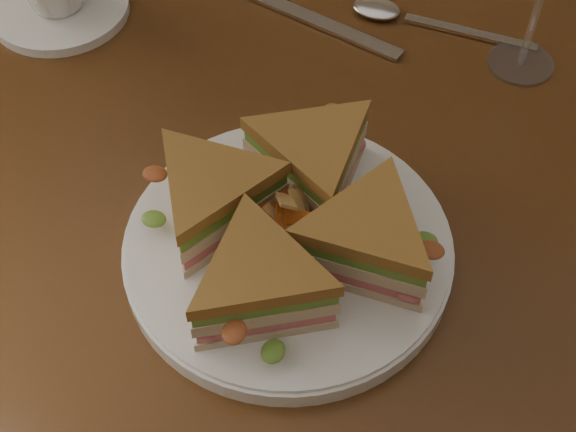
{
  "coord_description": "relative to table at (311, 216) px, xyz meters",
  "views": [
    {
      "loc": [
        0.14,
        -0.44,
        1.26
      ],
      "look_at": [
        0.02,
        -0.11,
        0.8
      ],
      "focal_mm": 50.0,
      "sensor_mm": 36.0,
      "label": 1
    }
  ],
  "objects": [
    {
      "name": "table",
      "position": [
        0.0,
        0.0,
        0.0
      ],
      "size": [
        1.2,
        0.8,
        0.75
      ],
      "color": "#371D0C",
      "rests_on": "ground"
    },
    {
      "name": "plate",
      "position": [
        0.02,
        -0.11,
        0.11
      ],
      "size": [
        0.25,
        0.25,
        0.02
      ],
      "primitive_type": "cylinder",
      "color": "white",
      "rests_on": "table"
    },
    {
      "name": "sandwich_wedges",
      "position": [
        0.02,
        -0.11,
        0.14
      ],
      "size": [
        0.24,
        0.24,
        0.06
      ],
      "color": "beige",
      "rests_on": "plate"
    },
    {
      "name": "crisps_mound",
      "position": [
        0.02,
        -0.11,
        0.14
      ],
      "size": [
        0.09,
        0.09,
        0.05
      ],
      "primitive_type": null,
      "color": "orange",
      "rests_on": "plate"
    },
    {
      "name": "spoon",
      "position": [
        0.02,
        0.19,
        0.1
      ],
      "size": [
        0.18,
        0.03,
        0.01
      ],
      "rotation": [
        0.0,
        0.0,
        -0.01
      ],
      "color": "silver",
      "rests_on": "table"
    },
    {
      "name": "knife",
      "position": [
        -0.07,
        0.16,
        0.1
      ],
      "size": [
        0.21,
        0.06,
        0.0
      ],
      "rotation": [
        0.0,
        0.0,
        -0.23
      ],
      "color": "silver",
      "rests_on": "table"
    },
    {
      "name": "saucer",
      "position": [
        -0.29,
        0.08,
        0.1
      ],
      "size": [
        0.14,
        0.14,
        0.01
      ],
      "primitive_type": "cylinder",
      "color": "white",
      "rests_on": "table"
    }
  ]
}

